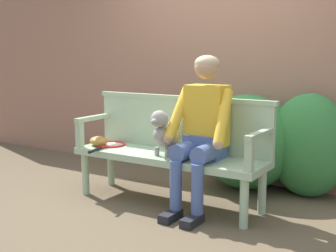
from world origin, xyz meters
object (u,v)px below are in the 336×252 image
Objects in this scene: garden_bench at (168,160)px; baseball_glove at (99,141)px; tennis_racket at (109,145)px; dog_on_bench at (165,132)px; person_seated at (202,127)px.

garden_bench is 0.77m from baseball_glove.
tennis_racket reaches higher than garden_bench.
dog_on_bench is at bearing -78.54° from garden_bench.
baseball_glove is (-1.11, -0.04, -0.23)m from person_seated.
baseball_glove is (-0.77, 0.02, -0.16)m from dog_on_bench.
tennis_racket is (-1.02, 0.01, -0.26)m from person_seated.
garden_bench is 3.08× the size of tennis_racket.
person_seated is 2.29× the size of tennis_racket.
tennis_racket is at bearing 174.72° from dog_on_bench.
garden_bench is 0.68m from tennis_racket.
baseball_glove is at bearing -176.24° from garden_bench.
person_seated is at bearing -0.51° from tennis_racket.
person_seated is 1.05m from tennis_racket.
tennis_racket is at bearing 58.11° from baseball_glove.
garden_bench is at bearing 101.46° from dog_on_bench.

